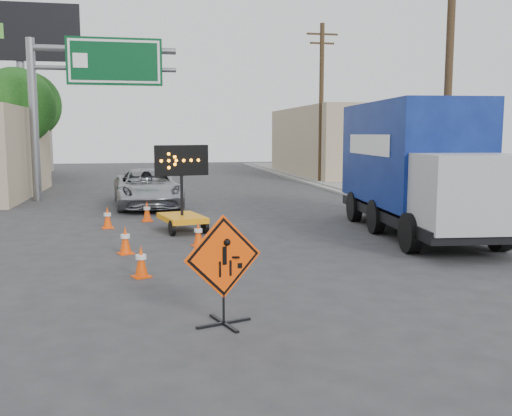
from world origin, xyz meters
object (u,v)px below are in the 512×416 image
object	(u,v)px
arrow_board	(182,212)
box_truck	(415,174)
pickup_truck	(148,188)
construction_sign	(223,267)

from	to	relation	value
arrow_board	box_truck	size ratio (longest dim) A/B	0.31
arrow_board	pickup_truck	distance (m)	6.15
construction_sign	box_truck	size ratio (longest dim) A/B	0.21
construction_sign	pickup_truck	bearing A→B (deg)	75.74
arrow_board	box_truck	bearing A→B (deg)	-26.91
construction_sign	box_truck	world-z (taller)	box_truck
pickup_truck	construction_sign	bearing A→B (deg)	-89.95
pickup_truck	box_truck	bearing A→B (deg)	-49.63
construction_sign	box_truck	distance (m)	9.44
pickup_truck	box_truck	size ratio (longest dim) A/B	0.66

